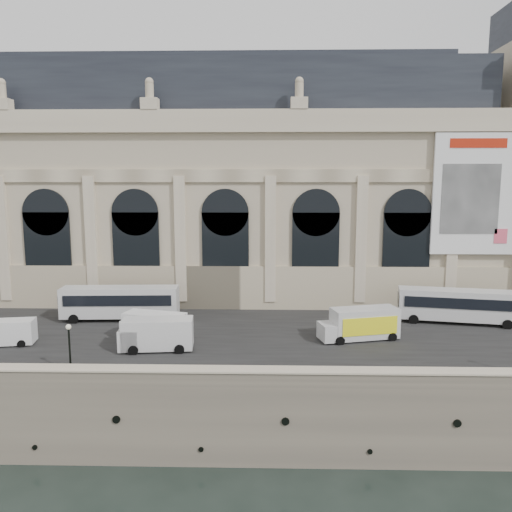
% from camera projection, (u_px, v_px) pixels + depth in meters
% --- Properties ---
extents(ground, '(260.00, 260.00, 0.00)m').
position_uv_depth(ground, '(257.00, 468.00, 35.70)').
color(ground, black).
rests_on(ground, ground).
extents(quay, '(160.00, 70.00, 6.00)m').
position_uv_depth(quay, '(262.00, 307.00, 69.88)').
color(quay, gray).
rests_on(quay, ground).
extents(street, '(160.00, 24.00, 0.06)m').
position_uv_depth(street, '(260.00, 330.00, 48.67)').
color(street, '#2D2D2D').
rests_on(street, quay).
extents(parapet, '(160.00, 1.40, 1.21)m').
position_uv_depth(parapet, '(257.00, 377.00, 35.33)').
color(parapet, gray).
rests_on(parapet, quay).
extents(museum, '(69.00, 18.70, 29.10)m').
position_uv_depth(museum, '(216.00, 187.00, 63.49)').
color(museum, '#B4A88B').
rests_on(museum, quay).
extents(bus_left, '(12.12, 3.27, 3.54)m').
position_uv_depth(bus_left, '(120.00, 302.00, 51.81)').
color(bus_left, silver).
rests_on(bus_left, quay).
extents(bus_right, '(12.06, 4.64, 3.48)m').
position_uv_depth(bus_right, '(458.00, 305.00, 50.67)').
color(bus_right, silver).
rests_on(bus_right, quay).
extents(van_a, '(5.31, 2.76, 2.25)m').
position_uv_depth(van_a, '(2.00, 333.00, 43.93)').
color(van_a, silver).
rests_on(van_a, quay).
extents(van_b, '(6.12, 3.60, 2.56)m').
position_uv_depth(van_b, '(151.00, 326.00, 45.33)').
color(van_b, white).
rests_on(van_b, quay).
extents(van_c, '(6.38, 3.01, 2.76)m').
position_uv_depth(van_c, '(153.00, 334.00, 42.58)').
color(van_c, silver).
rests_on(van_c, quay).
extents(box_truck, '(7.59, 4.01, 2.92)m').
position_uv_depth(box_truck, '(360.00, 324.00, 45.48)').
color(box_truck, silver).
rests_on(box_truck, quay).
extents(lamp_left, '(0.39, 0.39, 3.86)m').
position_uv_depth(lamp_left, '(70.00, 349.00, 37.17)').
color(lamp_left, black).
rests_on(lamp_left, quay).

